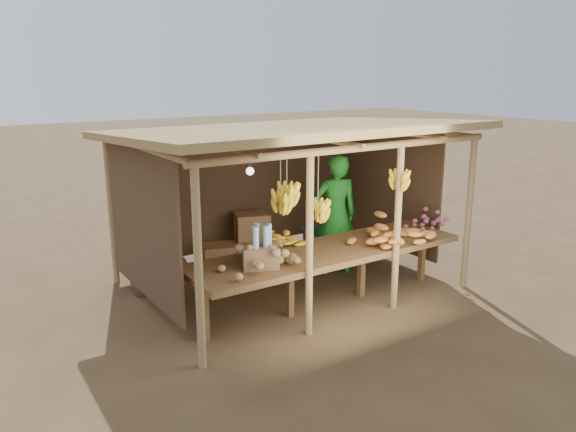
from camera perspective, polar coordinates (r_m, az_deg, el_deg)
ground at (r=8.42m, az=0.00°, el=-6.93°), size 60.00×60.00×0.00m
stall_structure at (r=7.86m, az=0.05°, el=5.94°), size 4.70×3.50×2.43m
counter at (r=7.45m, az=4.06°, el=-3.85°), size 3.90×1.05×0.80m
potato_heap at (r=6.66m, az=-3.06°, el=-3.85°), size 1.14×0.92×0.37m
sweet_potato_heap at (r=7.80m, az=10.78°, el=-1.35°), size 1.25×0.90×0.36m
onion_heap at (r=8.57m, az=14.57°, el=-0.15°), size 0.77×0.47×0.35m
banana_pile at (r=7.45m, az=-0.82°, el=-1.93°), size 0.61×0.50×0.34m
tomato_basin at (r=7.00m, az=-2.78°, el=-3.75°), size 0.40×0.40×0.21m
bottle_box at (r=6.71m, az=-2.85°, el=-3.54°), size 0.52×0.48×0.53m
vendor at (r=8.67m, az=4.84°, el=0.14°), size 0.79×0.65×1.87m
tarp_crate at (r=9.25m, az=3.54°, el=-2.98°), size 0.78×0.73×0.74m
carton_stack at (r=9.05m, az=-4.73°, el=-2.94°), size 1.21×0.56×0.85m
burlap_sacks at (r=8.29m, az=-12.83°, el=-5.66°), size 0.88×0.46×0.62m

